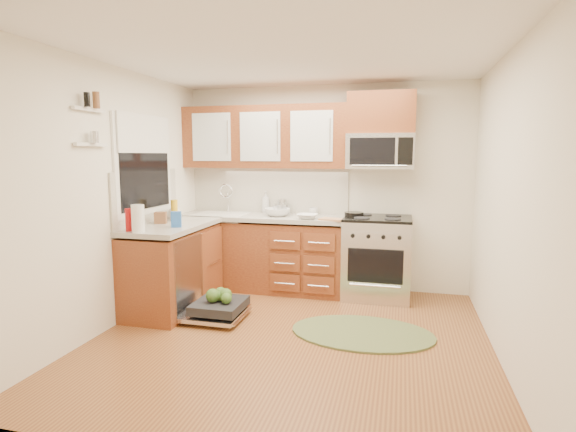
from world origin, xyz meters
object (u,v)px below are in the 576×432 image
(upper_cabinets, at_px, (264,137))
(dishwasher, at_px, (216,309))
(microwave, at_px, (380,151))
(stock_pot, at_px, (282,209))
(cup, at_px, (313,211))
(cutting_board, at_px, (332,219))
(rug, at_px, (362,333))
(bowl_b, at_px, (277,212))
(paper_towel_roll, at_px, (138,218))
(sink, at_px, (222,224))
(bowl_a, at_px, (307,216))
(range, at_px, (377,257))
(skillet, at_px, (354,214))

(upper_cabinets, distance_m, dishwasher, 2.19)
(microwave, bearing_deg, stock_pot, 178.39)
(stock_pot, distance_m, cup, 0.40)
(cutting_board, bearing_deg, rug, -65.00)
(microwave, bearing_deg, bowl_b, -172.94)
(dishwasher, xyz_separation_m, rug, (1.48, -0.03, -0.09))
(paper_towel_roll, bearing_deg, cutting_board, 36.41)
(sink, distance_m, rug, 2.33)
(stock_pot, bearing_deg, bowl_a, -40.07)
(range, distance_m, dishwasher, 1.95)
(upper_cabinets, xyz_separation_m, skillet, (1.12, -0.10, -0.90))
(cup, bearing_deg, rug, -61.74)
(stock_pot, height_order, bowl_b, stock_pot)
(upper_cabinets, distance_m, cutting_board, 1.35)
(range, bearing_deg, upper_cabinets, 174.11)
(upper_cabinets, height_order, microwave, upper_cabinets)
(range, relative_size, stock_pot, 4.32)
(rug, distance_m, skillet, 1.56)
(sink, relative_size, stock_pot, 2.82)
(upper_cabinets, relative_size, bowl_a, 8.61)
(skillet, xyz_separation_m, paper_towel_roll, (-1.90, -1.50, 0.09))
(stock_pot, bearing_deg, rug, -49.16)
(microwave, relative_size, cutting_board, 2.81)
(sink, relative_size, cutting_board, 2.29)
(range, height_order, rug, range)
(microwave, relative_size, skillet, 3.41)
(sink, height_order, cup, cup)
(microwave, distance_m, skillet, 0.78)
(stock_pot, relative_size, bowl_a, 0.92)
(microwave, relative_size, stock_pot, 3.46)
(range, xyz_separation_m, microwave, (0.00, 0.12, 1.23))
(microwave, xyz_separation_m, bowl_b, (-1.20, -0.15, -0.73))
(rug, height_order, bowl_b, bowl_b)
(upper_cabinets, distance_m, paper_towel_roll, 1.95)
(range, distance_m, cup, 0.96)
(rug, bearing_deg, stock_pot, 130.84)
(dishwasher, bearing_deg, microwave, 39.07)
(paper_towel_roll, bearing_deg, dishwasher, 26.52)
(dishwasher, height_order, cutting_board, cutting_board)
(bowl_a, bearing_deg, range, 12.76)
(upper_cabinets, xyz_separation_m, bowl_a, (0.61, -0.32, -0.92))
(dishwasher, relative_size, bowl_b, 2.30)
(upper_cabinets, xyz_separation_m, stock_pot, (0.21, 0.01, -0.88))
(sink, bearing_deg, range, 0.30)
(dishwasher, distance_m, paper_towel_roll, 1.20)
(upper_cabinets, xyz_separation_m, microwave, (1.41, -0.02, -0.18))
(microwave, relative_size, bowl_a, 3.19)
(dishwasher, bearing_deg, bowl_a, 51.88)
(bowl_b, bearing_deg, cutting_board, -14.66)
(dishwasher, xyz_separation_m, cup, (0.74, 1.35, 0.87))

